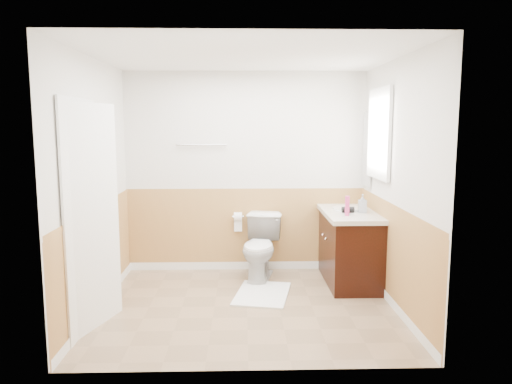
{
  "coord_description": "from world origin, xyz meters",
  "views": [
    {
      "loc": [
        -0.04,
        -4.72,
        1.85
      ],
      "look_at": [
        0.1,
        0.25,
        1.15
      ],
      "focal_mm": 33.74,
      "sensor_mm": 36.0,
      "label": 1
    }
  ],
  "objects_px": {
    "bath_mat": "(262,294)",
    "lotion_bottle": "(347,206)",
    "vanity_cabinet": "(349,249)",
    "soap_dispenser": "(362,203)",
    "toilet": "(260,248)"
  },
  "relations": [
    {
      "from": "bath_mat",
      "to": "lotion_bottle",
      "type": "bearing_deg",
      "value": 8.19
    },
    {
      "from": "lotion_bottle",
      "to": "bath_mat",
      "type": "bearing_deg",
      "value": -171.81
    },
    {
      "from": "vanity_cabinet",
      "to": "lotion_bottle",
      "type": "relative_size",
      "value": 5.0
    },
    {
      "from": "vanity_cabinet",
      "to": "soap_dispenser",
      "type": "distance_m",
      "value": 0.57
    },
    {
      "from": "bath_mat",
      "to": "vanity_cabinet",
      "type": "relative_size",
      "value": 0.73
    },
    {
      "from": "soap_dispenser",
      "to": "toilet",
      "type": "bearing_deg",
      "value": 168.88
    },
    {
      "from": "bath_mat",
      "to": "vanity_cabinet",
      "type": "xyz_separation_m",
      "value": [
        1.04,
        0.41,
        0.39
      ]
    },
    {
      "from": "toilet",
      "to": "vanity_cabinet",
      "type": "distance_m",
      "value": 1.05
    },
    {
      "from": "toilet",
      "to": "vanity_cabinet",
      "type": "relative_size",
      "value": 0.7
    },
    {
      "from": "soap_dispenser",
      "to": "bath_mat",
      "type": "bearing_deg",
      "value": -163.66
    },
    {
      "from": "vanity_cabinet",
      "to": "toilet",
      "type": "bearing_deg",
      "value": 171.09
    },
    {
      "from": "bath_mat",
      "to": "lotion_bottle",
      "type": "relative_size",
      "value": 3.64
    },
    {
      "from": "toilet",
      "to": "soap_dispenser",
      "type": "height_order",
      "value": "soap_dispenser"
    },
    {
      "from": "bath_mat",
      "to": "soap_dispenser",
      "type": "height_order",
      "value": "soap_dispenser"
    },
    {
      "from": "toilet",
      "to": "vanity_cabinet",
      "type": "bearing_deg",
      "value": 2.37
    }
  ]
}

